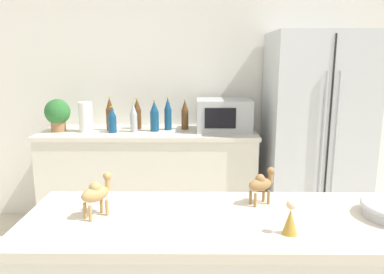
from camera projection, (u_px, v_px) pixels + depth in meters
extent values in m
cube|color=white|center=(208.00, 89.00, 3.60)|extent=(8.00, 0.06, 2.55)
cube|color=silver|center=(150.00, 182.00, 3.45)|extent=(1.88, 0.60, 0.90)
cube|color=silver|center=(149.00, 133.00, 3.35)|extent=(1.91, 0.63, 0.03)
cube|color=silver|center=(314.00, 136.00, 3.29)|extent=(0.82, 0.68, 1.79)
cube|color=black|center=(328.00, 145.00, 2.95)|extent=(0.01, 0.01, 1.71)
cylinder|color=#B2B5BA|center=(323.00, 135.00, 2.92)|extent=(0.02, 0.02, 0.98)
cylinder|color=#B2B5BA|center=(336.00, 135.00, 2.92)|extent=(0.02, 0.02, 0.98)
cube|color=beige|center=(271.00, 222.00, 1.34)|extent=(1.78, 0.52, 0.03)
cylinder|color=#9E6B47|center=(59.00, 126.00, 3.32)|extent=(0.13, 0.13, 0.09)
sphere|color=#2D7033|center=(57.00, 112.00, 3.29)|extent=(0.22, 0.22, 0.22)
cylinder|color=white|center=(86.00, 117.00, 3.28)|extent=(0.12, 0.12, 0.26)
cube|color=#B2B5BA|center=(224.00, 115.00, 3.34)|extent=(0.48, 0.36, 0.28)
cube|color=black|center=(220.00, 118.00, 3.16)|extent=(0.26, 0.01, 0.17)
cylinder|color=brown|center=(185.00, 120.00, 3.41)|extent=(0.06, 0.06, 0.17)
cone|color=brown|center=(185.00, 105.00, 3.38)|extent=(0.06, 0.06, 0.10)
cylinder|color=gold|center=(185.00, 99.00, 3.37)|extent=(0.02, 0.02, 0.01)
cylinder|color=brown|center=(110.00, 120.00, 3.35)|extent=(0.07, 0.07, 0.19)
cone|color=brown|center=(109.00, 103.00, 3.32)|extent=(0.07, 0.07, 0.11)
cylinder|color=gold|center=(109.00, 97.00, 3.31)|extent=(0.02, 0.02, 0.01)
cylinder|color=brown|center=(137.00, 119.00, 3.43)|extent=(0.07, 0.07, 0.18)
cone|color=brown|center=(137.00, 104.00, 3.40)|extent=(0.07, 0.07, 0.10)
cylinder|color=gold|center=(137.00, 98.00, 3.39)|extent=(0.03, 0.03, 0.01)
cylinder|color=navy|center=(168.00, 119.00, 3.38)|extent=(0.07, 0.07, 0.19)
cone|color=navy|center=(168.00, 103.00, 3.35)|extent=(0.06, 0.06, 0.11)
cylinder|color=gold|center=(168.00, 97.00, 3.34)|extent=(0.02, 0.02, 0.01)
cylinder|color=#B2B7BC|center=(134.00, 123.00, 3.29)|extent=(0.06, 0.06, 0.16)
cone|color=#B2B7BC|center=(133.00, 109.00, 3.26)|extent=(0.06, 0.06, 0.09)
cylinder|color=gold|center=(133.00, 103.00, 3.25)|extent=(0.02, 0.02, 0.01)
cylinder|color=navy|center=(112.00, 124.00, 3.26)|extent=(0.07, 0.07, 0.14)
cone|color=navy|center=(112.00, 112.00, 3.24)|extent=(0.07, 0.07, 0.08)
cylinder|color=gold|center=(112.00, 107.00, 3.23)|extent=(0.02, 0.02, 0.01)
cylinder|color=navy|center=(155.00, 121.00, 3.32)|extent=(0.08, 0.08, 0.17)
cone|color=navy|center=(154.00, 106.00, 3.29)|extent=(0.07, 0.07, 0.10)
cylinder|color=gold|center=(154.00, 100.00, 3.28)|extent=(0.03, 0.03, 0.01)
ellipsoid|color=olive|center=(260.00, 185.00, 1.44)|extent=(0.11, 0.09, 0.05)
sphere|color=olive|center=(260.00, 179.00, 1.44)|extent=(0.04, 0.04, 0.04)
cylinder|color=olive|center=(271.00, 177.00, 1.46)|extent=(0.02, 0.02, 0.05)
sphere|color=olive|center=(271.00, 170.00, 1.46)|extent=(0.03, 0.03, 0.03)
cylinder|color=olive|center=(264.00, 195.00, 1.48)|extent=(0.01, 0.01, 0.05)
cylinder|color=olive|center=(269.00, 197.00, 1.46)|extent=(0.01, 0.01, 0.05)
cylinder|color=olive|center=(250.00, 198.00, 1.45)|extent=(0.01, 0.01, 0.05)
cylinder|color=olive|center=(255.00, 200.00, 1.43)|extent=(0.01, 0.01, 0.05)
ellipsoid|color=tan|center=(95.00, 194.00, 1.33)|extent=(0.11, 0.12, 0.06)
sphere|color=tan|center=(95.00, 187.00, 1.32)|extent=(0.04, 0.04, 0.04)
cylinder|color=tan|center=(108.00, 183.00, 1.36)|extent=(0.02, 0.02, 0.05)
sphere|color=tan|center=(107.00, 176.00, 1.35)|extent=(0.03, 0.03, 0.03)
cylinder|color=tan|center=(102.00, 205.00, 1.37)|extent=(0.01, 0.01, 0.06)
cylinder|color=tan|center=(107.00, 208.00, 1.35)|extent=(0.01, 0.01, 0.06)
cylinder|color=tan|center=(85.00, 211.00, 1.32)|extent=(0.01, 0.01, 0.06)
cylinder|color=tan|center=(90.00, 213.00, 1.30)|extent=(0.01, 0.01, 0.06)
cone|color=#B28933|center=(290.00, 222.00, 1.20)|extent=(0.05, 0.05, 0.08)
sphere|color=beige|center=(291.00, 205.00, 1.19)|extent=(0.03, 0.03, 0.03)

